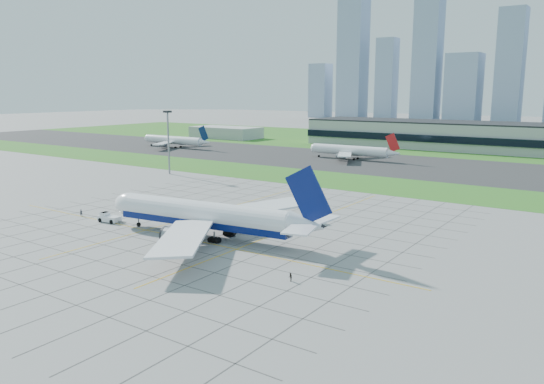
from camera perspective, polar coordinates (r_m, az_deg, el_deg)
The scene contains 15 objects.
ground at distance 126.81m, azimuth -9.69°, elevation -4.53°, with size 1400.00×1400.00×0.00m, color gray.
grass_median at distance 199.61m, azimuth 8.62°, elevation 1.10°, with size 700.00×35.00×0.04m, color #377120.
asphalt_taxiway at distance 249.68m, azimuth 14.21°, elevation 2.82°, with size 700.00×75.00×0.04m, color #383838.
grass_far at distance 354.24m, azimuth 20.53°, elevation 4.72°, with size 700.00×145.00×0.04m, color #377120.
apron_markings at distance 134.38m, azimuth -6.26°, elevation -3.56°, with size 120.00×130.00×0.03m.
terminal at distance 321.22m, azimuth 26.43°, elevation 5.14°, with size 260.00×43.00×15.80m.
service_block at distance 386.82m, azimuth -4.98°, elevation 6.40°, with size 50.00×25.00×8.00m, color #B7B7B2.
light_mast at distance 218.54m, azimuth -11.11°, elevation 6.12°, with size 2.50×2.50×25.60m.
city_skyline at distance 614.94m, azimuth 26.41°, elevation 12.09°, with size 523.00×32.40×160.00m.
airliner at distance 122.77m, azimuth -7.17°, elevation -2.54°, with size 58.38×58.84×18.41m.
pushback_tug at distance 143.12m, azimuth -17.18°, elevation -2.66°, with size 8.75×3.61×2.40m.
crew_near at distance 152.07m, azimuth -19.84°, elevation -2.11°, with size 0.67×0.44×1.84m, color black.
crew_far at distance 94.97m, azimuth 1.99°, elevation -9.13°, with size 0.77×0.60×1.59m, color black.
distant_jet_0 at distance 323.93m, azimuth -10.48°, elevation 5.51°, with size 49.44×42.66×14.08m.
distant_jet_1 at distance 265.32m, azimuth 8.50°, elevation 4.45°, with size 45.49×42.66×14.08m.
Camera 1 is at (86.09, -87.03, 33.09)m, focal length 35.00 mm.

